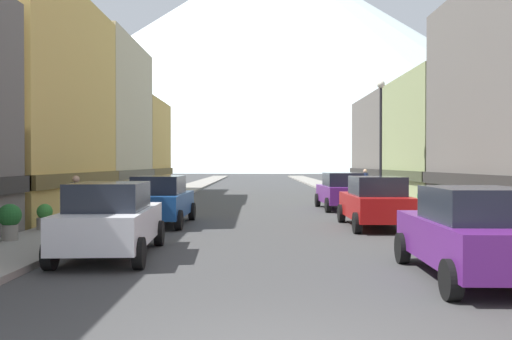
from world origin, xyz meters
TOP-DOWN VIEW (x-y plane):
  - sidewalk_left at (-6.25, 35.00)m, footprint 2.50×100.00m
  - sidewalk_right at (6.25, 35.00)m, footprint 2.50×100.00m
  - storefront_left_2 at (-11.40, 26.65)m, footprint 8.09×9.75m
  - storefront_left_3 at (-12.18, 35.64)m, footprint 9.66×8.03m
  - storefront_right_2 at (11.53, 23.46)m, footprint 8.35×8.69m
  - storefront_right_3 at (11.19, 33.15)m, footprint 7.68×10.46m
  - car_left_0 at (-3.80, 6.90)m, footprint 2.25×4.48m
  - car_left_1 at (-3.80, 13.60)m, footprint 2.12×4.43m
  - car_right_0 at (3.80, 4.31)m, footprint 2.18×4.46m
  - car_right_1 at (3.80, 12.73)m, footprint 2.08×4.41m
  - car_right_2 at (3.80, 20.16)m, footprint 2.18×4.45m
  - trash_bin_right at (6.35, 9.42)m, footprint 0.59×0.59m
  - potted_plant_0 at (-7.00, 11.05)m, footprint 0.49×0.49m
  - potted_plant_1 at (7.00, 17.52)m, footprint 0.65×0.65m
  - potted_plant_2 at (-7.00, 8.62)m, footprint 0.62×0.62m
  - pedestrian_0 at (-6.25, 11.78)m, footprint 0.36×0.36m
  - pedestrian_1 at (6.25, 26.69)m, footprint 0.36×0.36m
  - streetlamp_right at (5.35, 18.71)m, footprint 0.36×0.36m
  - mountain_backdrop at (8.48, 260.00)m, footprint 300.30×300.30m

SIDE VIEW (x-z plane):
  - sidewalk_left at x=-6.25m, z-range 0.00..0.15m
  - sidewalk_right at x=6.25m, z-range 0.00..0.15m
  - potted_plant_0 at x=-7.00m, z-range 0.14..0.95m
  - trash_bin_right at x=6.35m, z-range 0.15..1.13m
  - potted_plant_1 at x=7.00m, z-range 0.20..1.19m
  - potted_plant_2 at x=-7.00m, z-range 0.22..1.20m
  - car_left_0 at x=-3.80m, z-range 0.01..1.79m
  - car_left_1 at x=-3.80m, z-range 0.01..1.79m
  - car_right_0 at x=3.80m, z-range 0.01..1.79m
  - car_right_1 at x=3.80m, z-range 0.01..1.79m
  - car_right_2 at x=3.80m, z-range 0.01..1.79m
  - pedestrian_0 at x=-6.25m, z-range 0.09..1.76m
  - pedestrian_1 at x=6.25m, z-range 0.09..1.82m
  - storefront_right_2 at x=11.53m, z-range -0.13..6.84m
  - storefront_left_3 at x=-12.18m, z-range -0.13..6.88m
  - storefront_right_3 at x=11.19m, z-range -0.13..6.91m
  - streetlamp_right at x=5.35m, z-range 1.06..6.92m
  - storefront_left_2 at x=-11.40m, z-range -0.16..9.36m
  - mountain_backdrop at x=8.48m, z-range 0.00..107.31m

